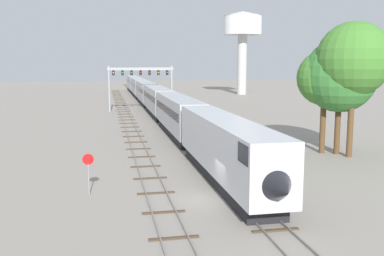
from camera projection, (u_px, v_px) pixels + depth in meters
The scene contains 10 objects.
ground_plane at pixel (212, 200), 28.94m from camera, with size 400.00×400.00×0.00m, color gray.
track_main at pixel (150, 108), 87.54m from camera, with size 2.60×200.00×0.16m.
track_near at pixel (128, 121), 67.08m from camera, with size 2.60×160.00×0.16m.
passenger_train at pixel (151, 95), 86.18m from camera, with size 3.04×130.42×4.80m.
signal_gantry at pixel (141, 78), 80.73m from camera, with size 12.10×0.49×8.45m.
water_tower at pixel (243, 29), 123.41m from camera, with size 10.83×10.83×23.23m.
stop_sign at pixel (88, 168), 29.60m from camera, with size 0.76×0.08×2.88m.
trackside_tree_left at pixel (325, 78), 42.91m from camera, with size 5.44×5.44×10.20m.
trackside_tree_mid at pixel (340, 76), 42.41m from camera, with size 7.12×7.12×11.28m.
trackside_tree_right at pixel (354, 59), 40.78m from camera, with size 6.97×6.97×12.76m.
Camera 1 is at (-6.74, -27.15, 8.91)m, focal length 41.11 mm.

